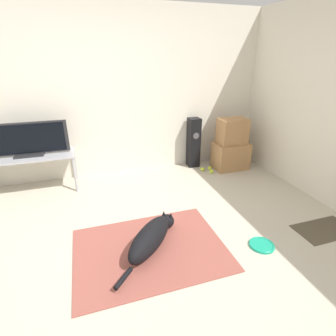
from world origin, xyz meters
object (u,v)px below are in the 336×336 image
at_px(tv, 26,140).
at_px(tennis_ball_by_boxes, 202,169).
at_px(dog, 151,237).
at_px(tennis_ball_loose_on_carpet, 211,171).
at_px(floor_speaker, 193,143).
at_px(tv_stand, 31,159).
at_px(tennis_ball_near_speaker, 210,168).
at_px(frisbee, 262,245).
at_px(cardboard_box_upper, 232,131).
at_px(cardboard_box_lower, 230,156).

relative_size(tv, tennis_ball_by_boxes, 16.37).
relative_size(dog, tennis_ball_by_boxes, 12.73).
distance_m(dog, tennis_ball_loose_on_carpet, 2.08).
bearing_deg(tennis_ball_loose_on_carpet, floor_speaker, 111.64).
relative_size(dog, floor_speaker, 0.98).
bearing_deg(tv_stand, tennis_ball_near_speaker, -2.37).
height_order(frisbee, tennis_ball_loose_on_carpet, tennis_ball_loose_on_carpet).
relative_size(dog, tennis_ball_near_speaker, 12.73).
bearing_deg(tennis_ball_near_speaker, dog, -131.86).
xyz_separation_m(dog, tennis_ball_by_boxes, (1.33, 1.64, -0.11)).
distance_m(cardboard_box_upper, floor_speaker, 0.68).
relative_size(floor_speaker, tennis_ball_loose_on_carpet, 13.04).
xyz_separation_m(floor_speaker, tennis_ball_near_speaker, (0.21, -0.27, -0.40)).
bearing_deg(cardboard_box_lower, cardboard_box_upper, -173.31).
bearing_deg(cardboard_box_lower, tennis_ball_near_speaker, 175.83).
bearing_deg(frisbee, tennis_ball_by_boxes, 83.34).
relative_size(cardboard_box_upper, tennis_ball_by_boxes, 6.98).
bearing_deg(cardboard_box_lower, frisbee, -110.93).
distance_m(cardboard_box_upper, tv_stand, 3.13).
xyz_separation_m(tv, tennis_ball_loose_on_carpet, (2.72, -0.26, -0.74)).
height_order(cardboard_box_lower, cardboard_box_upper, cardboard_box_upper).
xyz_separation_m(dog, cardboard_box_upper, (1.83, 1.61, 0.52)).
bearing_deg(floor_speaker, cardboard_box_upper, -28.14).
relative_size(tv_stand, tennis_ball_near_speaker, 17.99).
bearing_deg(tv_stand, tennis_ball_by_boxes, -2.65).
xyz_separation_m(cardboard_box_lower, tv, (-3.13, 0.14, 0.55)).
distance_m(tv, tennis_ball_near_speaker, 2.86).
xyz_separation_m(frisbee, cardboard_box_upper, (0.73, 1.94, 0.65)).
distance_m(cardboard_box_upper, tennis_ball_by_boxes, 0.81).
height_order(dog, cardboard_box_lower, cardboard_box_lower).
distance_m(dog, frisbee, 1.16).
bearing_deg(cardboard_box_upper, tennis_ball_near_speaker, 175.51).
bearing_deg(tv, cardboard_box_upper, -2.66).
xyz_separation_m(dog, tennis_ball_near_speaker, (1.47, 1.64, -0.11)).
relative_size(tennis_ball_near_speaker, tennis_ball_loose_on_carpet, 1.00).
xyz_separation_m(dog, tv_stand, (-1.29, 1.76, 0.34)).
bearing_deg(tennis_ball_loose_on_carpet, cardboard_box_upper, 16.07).
bearing_deg(tv, frisbee, -41.05).
height_order(dog, tv, tv).
relative_size(frisbee, cardboard_box_lower, 0.45).
relative_size(cardboard_box_upper, tennis_ball_near_speaker, 6.98).
relative_size(floor_speaker, tennis_ball_near_speaker, 13.04).
height_order(tv, tennis_ball_by_boxes, tv).
distance_m(tv, tennis_ball_loose_on_carpet, 2.83).
bearing_deg(cardboard_box_upper, tennis_ball_by_boxes, 177.58).
bearing_deg(dog, cardboard_box_lower, 41.24).
bearing_deg(cardboard_box_upper, cardboard_box_lower, 6.69).
bearing_deg(cardboard_box_lower, tv, 177.37).
distance_m(cardboard_box_lower, tv_stand, 3.14).
xyz_separation_m(frisbee, tv_stand, (-2.39, 2.08, 0.47)).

